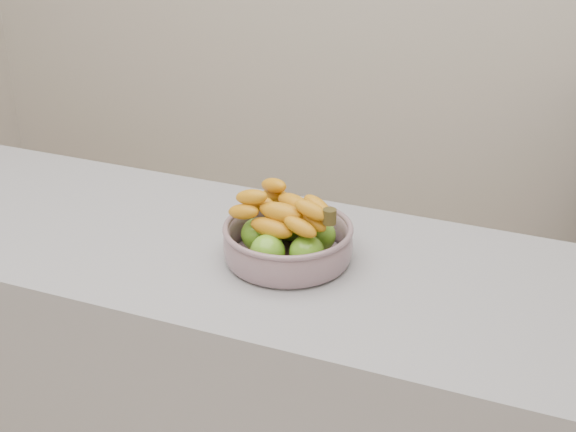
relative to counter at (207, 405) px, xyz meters
name	(u,v)px	position (x,y,z in m)	size (l,w,h in m)	color
counter	(207,405)	(0.00, 0.00, 0.00)	(2.00, 0.60, 0.90)	#9E9CA5
fruit_bowl	(288,238)	(0.21, 0.00, 0.50)	(0.27, 0.27, 0.14)	#8C98A8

